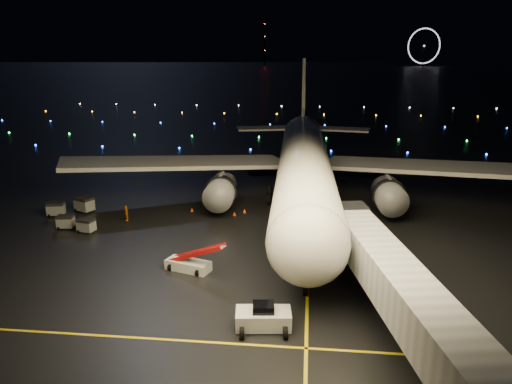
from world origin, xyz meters
TOP-DOWN VIEW (x-y plane):
  - ground at (0.00, 300.00)m, footprint 2000.00×2000.00m
  - lane_centre at (12.00, 15.00)m, footprint 0.25×80.00m
  - lane_cross at (-5.00, -10.00)m, footprint 60.00×0.25m
  - airliner at (11.11, 26.55)m, footprint 67.62×64.40m
  - pushback_tug at (8.77, -7.59)m, footprint 4.33×2.61m
  - belt_loader at (0.74, 1.83)m, footprint 6.46×3.56m
  - crew_c at (-10.20, 15.14)m, footprint 0.96×1.20m
  - safety_cone_0 at (2.65, 18.48)m, footprint 0.57×0.57m
  - safety_cone_1 at (3.76, 19.81)m, footprint 0.59×0.59m
  - safety_cone_2 at (-3.09, 19.54)m, footprint 0.41×0.41m
  - safety_cone_3 at (-14.93, 33.01)m, footprint 0.51×0.51m
  - ferris_wheel at (170.00, 720.00)m, footprint 49.33×16.80m
  - radio_mast at (-60.00, 740.00)m, footprint 1.80×1.80m
  - taxiway_lights at (0.00, 106.00)m, footprint 164.00×92.00m
  - baggage_cart_0 at (-16.26, 11.66)m, footprint 1.97×1.48m
  - baggage_cart_1 at (-13.30, 10.67)m, footprint 2.07×1.66m
  - baggage_cart_2 at (-16.86, 17.97)m, footprint 2.68×2.34m
  - baggage_cart_3 at (-19.68, 15.99)m, footprint 2.27×1.81m

SIDE VIEW (x-z plane):
  - ground at x=0.00m, z-range 0.00..0.00m
  - lane_centre at x=12.00m, z-range 0.00..0.02m
  - lane_cross at x=-5.00m, z-range 0.00..0.02m
  - taxiway_lights at x=0.00m, z-range 0.00..0.36m
  - safety_cone_3 at x=-14.93m, z-range 0.00..0.44m
  - safety_cone_2 at x=-3.09m, z-range 0.00..0.45m
  - safety_cone_0 at x=2.65m, z-range 0.00..0.51m
  - safety_cone_1 at x=3.76m, z-range 0.00..0.51m
  - baggage_cart_1 at x=-13.30m, z-range 0.00..1.55m
  - baggage_cart_0 at x=-16.26m, z-range 0.00..1.57m
  - baggage_cart_3 at x=-19.68m, z-range 0.00..1.72m
  - baggage_cart_2 at x=-16.86m, z-range 0.00..1.90m
  - crew_c at x=-10.20m, z-range 0.00..1.91m
  - pushback_tug at x=8.77m, z-range 0.00..1.96m
  - belt_loader at x=0.74m, z-range 0.00..3.03m
  - airliner at x=11.11m, z-range 0.00..18.70m
  - ferris_wheel at x=170.00m, z-range 0.00..52.00m
  - radio_mast at x=-60.00m, z-range 0.00..64.00m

